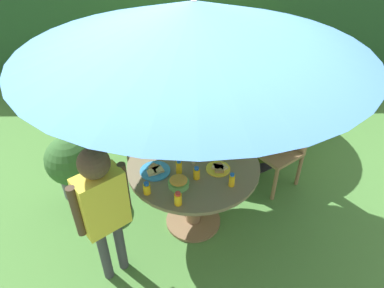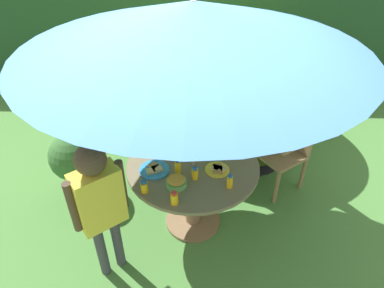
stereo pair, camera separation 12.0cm
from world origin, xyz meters
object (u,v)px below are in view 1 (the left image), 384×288
(plate_center_back, at_px, (155,171))
(juice_bottle_far_right, at_px, (179,167))
(potted_plant, at_px, (72,164))
(juice_bottle_near_right, at_px, (240,150))
(child_in_yellow_shirt, at_px, (102,202))
(plate_center_front, at_px, (201,147))
(garden_table, at_px, (193,180))
(juice_bottle_back_edge, at_px, (232,180))
(juice_bottle_mid_right, at_px, (147,188))
(juice_bottle_spot_a, at_px, (197,173))
(dome_tent, at_px, (218,77))
(snack_bowl, at_px, (179,182))
(juice_bottle_front_edge, at_px, (178,199))
(child_in_pink_shirt, at_px, (219,115))
(juice_bottle_near_left, at_px, (194,131))
(child_in_grey_shirt, at_px, (129,122))
(cup_near, at_px, (186,130))
(plate_mid_left, at_px, (218,168))
(plate_far_left, at_px, (168,147))
(patio_umbrella, at_px, (194,26))
(wooden_chair, at_px, (280,137))

(plate_center_back, height_order, juice_bottle_far_right, juice_bottle_far_right)
(potted_plant, height_order, juice_bottle_near_right, juice_bottle_near_right)
(child_in_yellow_shirt, xyz_separation_m, plate_center_front, (0.73, 0.75, -0.08))
(garden_table, height_order, juice_bottle_back_edge, juice_bottle_back_edge)
(juice_bottle_mid_right, height_order, juice_bottle_spot_a, juice_bottle_spot_a)
(dome_tent, xyz_separation_m, potted_plant, (-1.55, -1.26, -0.34))
(juice_bottle_near_right, distance_m, juice_bottle_spot_a, 0.49)
(garden_table, xyz_separation_m, juice_bottle_back_edge, (0.30, -0.28, 0.25))
(dome_tent, bearing_deg, juice_bottle_far_right, -119.89)
(snack_bowl, relative_size, juice_bottle_front_edge, 1.49)
(child_in_pink_shirt, relative_size, snack_bowl, 6.77)
(juice_bottle_near_left, bearing_deg, child_in_grey_shirt, 163.76)
(child_in_pink_shirt, distance_m, juice_bottle_mid_right, 1.33)
(child_in_grey_shirt, xyz_separation_m, cup_near, (0.56, -0.15, -0.01))
(plate_mid_left, relative_size, plate_center_front, 0.79)
(plate_far_left, distance_m, juice_bottle_front_edge, 0.70)
(patio_umbrella, height_order, juice_bottle_near_right, patio_umbrella)
(patio_umbrella, distance_m, child_in_grey_shirt, 1.41)
(child_in_yellow_shirt, height_order, juice_bottle_spot_a, child_in_yellow_shirt)
(child_in_pink_shirt, distance_m, plate_mid_left, 0.89)
(child_in_yellow_shirt, height_order, juice_bottle_near_right, child_in_yellow_shirt)
(juice_bottle_spot_a, bearing_deg, juice_bottle_near_left, 90.69)
(patio_umbrella, bearing_deg, plate_far_left, 136.16)
(patio_umbrella, xyz_separation_m, child_in_yellow_shirt, (-0.66, -0.53, -1.07))
(child_in_pink_shirt, relative_size, juice_bottle_near_right, 10.66)
(juice_bottle_near_left, xyz_separation_m, cup_near, (-0.08, 0.03, -0.01))
(juice_bottle_mid_right, distance_m, cup_near, 0.86)
(plate_far_left, xyz_separation_m, cup_near, (0.17, 0.23, 0.03))
(dome_tent, distance_m, plate_center_back, 1.90)
(child_in_pink_shirt, relative_size, child_in_grey_shirt, 0.93)
(wooden_chair, distance_m, juice_bottle_near_right, 0.78)
(juice_bottle_near_left, xyz_separation_m, juice_bottle_back_edge, (0.28, -0.70, 0.01))
(plate_mid_left, height_order, juice_bottle_back_edge, juice_bottle_back_edge)
(snack_bowl, xyz_separation_m, plate_far_left, (-0.11, 0.50, -0.03))
(plate_mid_left, bearing_deg, garden_table, 158.82)
(garden_table, xyz_separation_m, potted_plant, (-1.21, 0.42, -0.14))
(wooden_chair, distance_m, juice_bottle_back_edge, 1.15)
(child_in_yellow_shirt, distance_m, cup_near, 1.15)
(plate_mid_left, height_order, juice_bottle_far_right, juice_bottle_far_right)
(child_in_yellow_shirt, distance_m, juice_bottle_near_right, 1.25)
(garden_table, relative_size, juice_bottle_back_edge, 9.29)
(wooden_chair, bearing_deg, plate_far_left, -104.79)
(plate_mid_left, relative_size, juice_bottle_near_right, 1.91)
(plate_mid_left, relative_size, plate_center_back, 0.80)
(patio_umbrella, bearing_deg, juice_bottle_spot_a, -83.37)
(child_in_grey_shirt, height_order, juice_bottle_near_right, child_in_grey_shirt)
(child_in_grey_shirt, bearing_deg, garden_table, 0.00)
(wooden_chair, height_order, child_in_pink_shirt, child_in_pink_shirt)
(potted_plant, relative_size, juice_bottle_spot_a, 6.26)
(juice_bottle_front_edge, xyz_separation_m, cup_near, (0.06, 0.92, -0.02))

